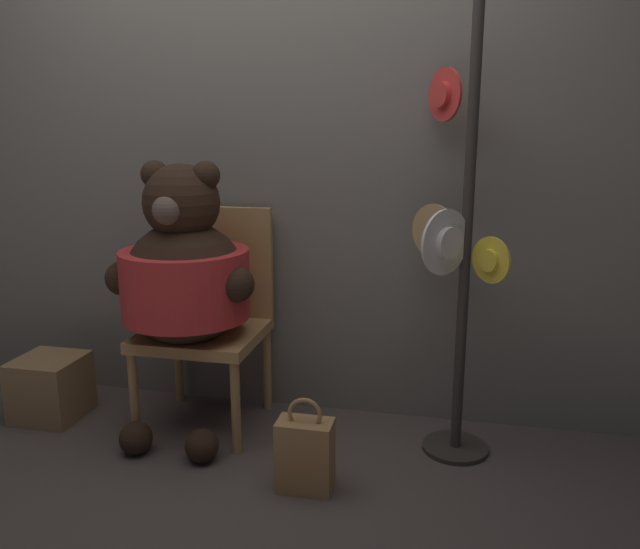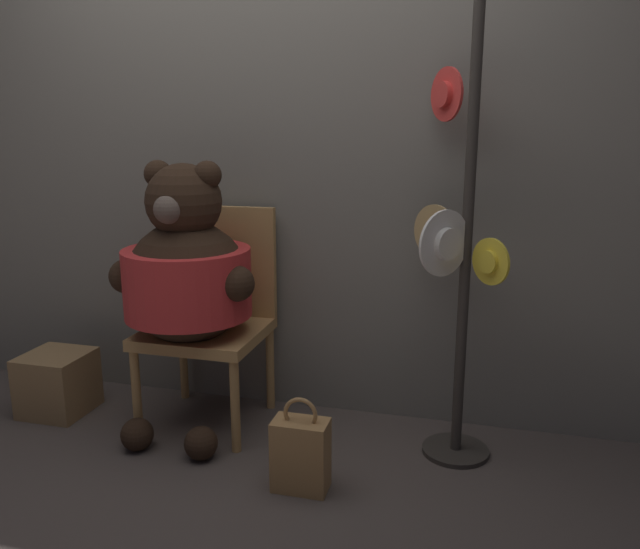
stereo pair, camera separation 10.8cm
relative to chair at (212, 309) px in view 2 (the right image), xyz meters
name	(u,v)px [view 2 (the right image)]	position (x,y,z in m)	size (l,w,h in m)	color
ground_plane	(229,455)	(0.21, -0.35, -0.52)	(14.00, 14.00, 0.00)	#4C423D
wall_back	(270,130)	(0.21, 0.25, 0.81)	(8.00, 0.10, 2.67)	slate
chair	(212,309)	(0.00, 0.00, 0.00)	(0.52, 0.50, 0.99)	#B2844C
teddy_bear	(187,275)	(-0.03, -0.17, 0.20)	(0.66, 0.59, 1.21)	black
hat_display_rack	(456,260)	(1.10, -0.08, 0.31)	(0.39, 0.43, 1.82)	#332D28
handbag_on_ground	(301,454)	(0.58, -0.51, -0.38)	(0.21, 0.12, 0.37)	#A87A47
wooden_crate	(58,383)	(-0.75, -0.17, -0.38)	(0.29, 0.29, 0.29)	#937047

